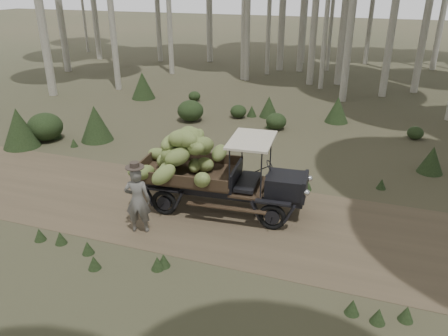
{
  "coord_description": "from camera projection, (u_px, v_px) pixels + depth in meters",
  "views": [
    {
      "loc": [
        4.95,
        -8.99,
        5.5
      ],
      "look_at": [
        1.69,
        0.37,
        1.14
      ],
      "focal_mm": 35.0,
      "sensor_mm": 36.0,
      "label": 1
    }
  ],
  "objects": [
    {
      "name": "ground",
      "position": [
        159.0,
        204.0,
        11.47
      ],
      "size": [
        120.0,
        120.0,
        0.0
      ],
      "primitive_type": "plane",
      "color": "#473D2B",
      "rests_on": "ground"
    },
    {
      "name": "farmer",
      "position": [
        138.0,
        200.0,
        9.95
      ],
      "size": [
        0.68,
        0.55,
        1.76
      ],
      "rotation": [
        0.0,
        0.0,
        3.45
      ],
      "color": "#5E5B56",
      "rests_on": "ground"
    },
    {
      "name": "undergrowth",
      "position": [
        100.0,
        193.0,
        10.86
      ],
      "size": [
        22.76,
        21.78,
        1.39
      ],
      "color": "#233319",
      "rests_on": "ground"
    },
    {
      "name": "banana_truck",
      "position": [
        199.0,
        161.0,
        10.91
      ],
      "size": [
        4.59,
        2.21,
        2.18
      ],
      "rotation": [
        0.0,
        0.0,
        0.07
      ],
      "color": "black",
      "rests_on": "ground"
    },
    {
      "name": "dirt_track",
      "position": [
        159.0,
        204.0,
        11.47
      ],
      "size": [
        70.0,
        4.0,
        0.01
      ],
      "primitive_type": "cube",
      "color": "brown",
      "rests_on": "ground"
    }
  ]
}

